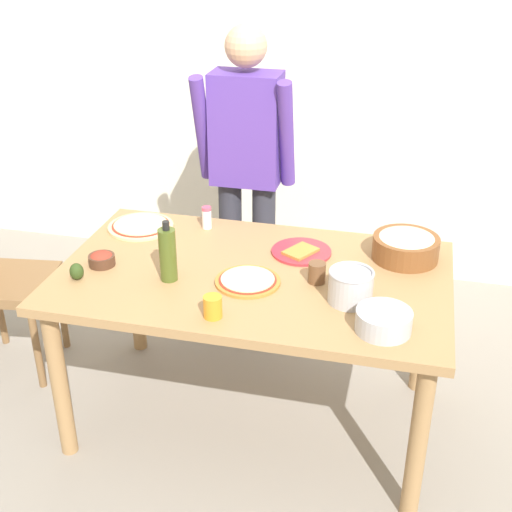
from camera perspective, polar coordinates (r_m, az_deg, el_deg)
name	(u,v)px	position (r m, az deg, el deg)	size (l,w,h in m)	color
ground	(253,416)	(3.25, -0.21, -13.17)	(8.00, 8.00, 0.00)	gray
wall_back	(320,60)	(4.12, 5.31, 15.89)	(5.60, 0.10, 2.60)	silver
dining_table	(253,291)	(2.86, -0.24, -2.95)	(1.60, 0.96, 0.76)	#A37A4C
person_cook	(246,165)	(3.46, -0.80, 7.55)	(0.49, 0.25, 1.62)	#2D2D38
pizza_raw_on_board	(141,226)	(3.24, -9.55, 2.48)	(0.30, 0.30, 0.02)	beige
pizza_cooked_on_tray	(249,281)	(2.74, -0.60, -2.08)	(0.26, 0.26, 0.02)	#C67A33
plate_with_slice	(301,252)	(2.97, 3.78, 0.37)	(0.26, 0.26, 0.02)	red
popcorn_bowl	(406,245)	(2.97, 12.35, 0.86)	(0.28, 0.28, 0.11)	brown
mixing_bowl_steel	(384,321)	(2.47, 10.56, -5.33)	(0.20, 0.20, 0.08)	#B7B7BC
small_sauce_bowl	(102,259)	(2.93, -12.70, -0.24)	(0.11, 0.11, 0.06)	#4C2D1E
olive_oil_bottle	(168,254)	(2.74, -7.34, 0.15)	(0.07, 0.07, 0.26)	#47561E
steel_pot	(351,286)	(2.61, 7.88, -2.48)	(0.17, 0.17, 0.13)	#B7B7BC
cup_orange	(213,307)	(2.51, -3.61, -4.23)	(0.07, 0.07, 0.09)	orange
cup_small_brown	(317,273)	(2.74, 5.08, -1.38)	(0.07, 0.07, 0.09)	brown
salt_shaker	(207,218)	(3.19, -4.11, 3.21)	(0.04, 0.04, 0.11)	white
avocado	(77,271)	(2.84, -14.68, -1.24)	(0.06, 0.06, 0.07)	#2D4219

